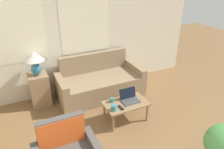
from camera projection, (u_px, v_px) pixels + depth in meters
The scene contains 9 objects.
wall_back at pixel (57, 38), 4.57m from camera, with size 6.65×0.06×2.60m.
couch at pixel (99, 83), 4.95m from camera, with size 1.89×0.89×0.90m.
side_table at pixel (40, 90), 4.56m from camera, with size 0.38×0.38×0.69m.
table_lamp at pixel (35, 60), 4.26m from camera, with size 0.37×0.37×0.50m.
coffee_table at pixel (126, 105), 4.07m from camera, with size 0.81×0.49×0.39m.
laptop at pixel (130, 98), 4.09m from camera, with size 0.33×0.26×0.22m.
cup_navy at pixel (112, 100), 4.05m from camera, with size 0.07×0.07×0.08m.
cup_yellow at pixel (114, 108), 3.81m from camera, with size 0.10×0.10×0.11m.
tv_remote at pixel (121, 108), 3.89m from camera, with size 0.06×0.15×0.02m.
Camera 1 is at (-0.87, -0.34, 2.67)m, focal length 35.00 mm.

